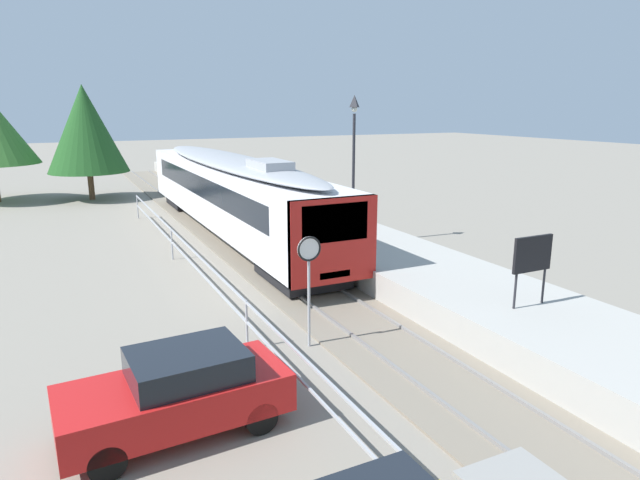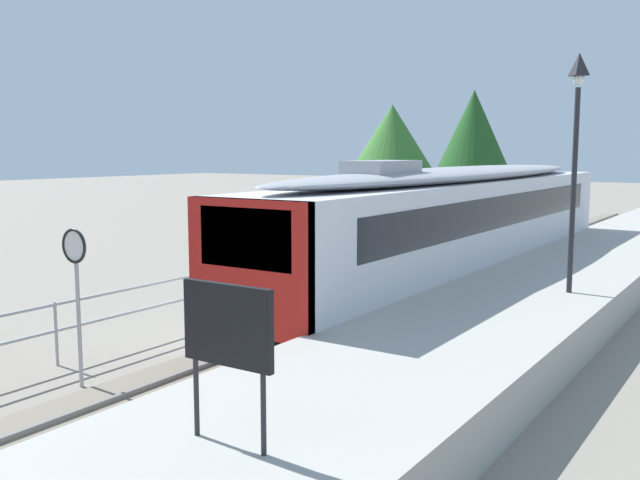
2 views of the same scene
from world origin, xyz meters
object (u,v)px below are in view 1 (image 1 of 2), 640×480
object	(u,v)px
platform_notice_board	(532,256)
speed_limit_sign	(309,264)
platform_lamp_mid_platform	(354,135)
parked_hatchback_red	(178,392)
commuter_train	(230,189)

from	to	relation	value
platform_notice_board	speed_limit_sign	size ratio (longest dim) A/B	0.64
platform_lamp_mid_platform	parked_hatchback_red	world-z (taller)	platform_lamp_mid_platform
commuter_train	platform_notice_board	world-z (taller)	commuter_train
platform_notice_board	commuter_train	bearing A→B (deg)	102.67
platform_lamp_mid_platform	speed_limit_sign	bearing A→B (deg)	-125.01
commuter_train	platform_notice_board	xyz separation A→B (m)	(3.27, -14.55, 0.04)
commuter_train	platform_notice_board	bearing A→B (deg)	-77.33
speed_limit_sign	platform_notice_board	bearing A→B (deg)	-21.13
commuter_train	parked_hatchback_red	bearing A→B (deg)	-110.50
commuter_train	speed_limit_sign	size ratio (longest dim) A/B	7.42
parked_hatchback_red	platform_notice_board	bearing A→B (deg)	1.79
platform_notice_board	speed_limit_sign	distance (m)	5.53
commuter_train	parked_hatchback_red	world-z (taller)	commuter_train
platform_lamp_mid_platform	parked_hatchback_red	bearing A→B (deg)	-131.64
platform_notice_board	parked_hatchback_red	world-z (taller)	platform_notice_board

